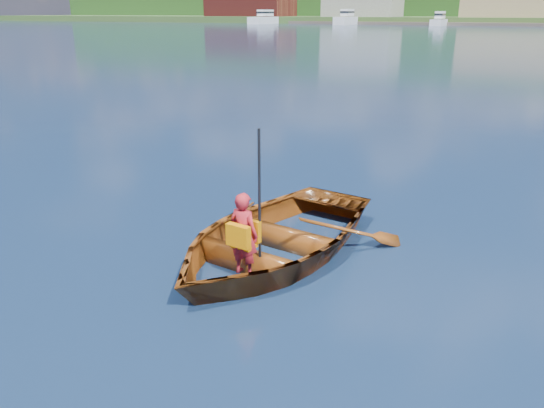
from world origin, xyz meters
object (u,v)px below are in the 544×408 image
rowboat (273,236)px  child_paddler (244,234)px  marina_yachts (512,21)px  dock (527,25)px

rowboat → child_paddler: 0.99m
rowboat → child_paddler: size_ratio=2.32×
rowboat → marina_yachts: size_ratio=0.03×
child_paddler → marina_yachts: bearing=92.0°
child_paddler → dock: child_paddler is taller
marina_yachts → dock: bearing=52.8°
dock → child_paddler: bearing=-89.5°
rowboat → dock: 147.43m
dock → marina_yachts: marina_yachts is taller
child_paddler → marina_yachts: 143.75m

